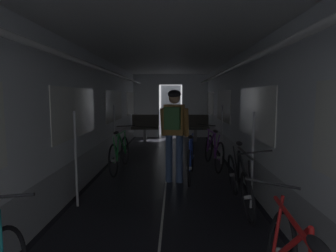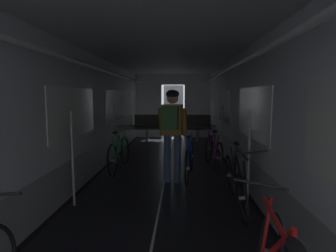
{
  "view_description": "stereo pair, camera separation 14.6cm",
  "coord_description": "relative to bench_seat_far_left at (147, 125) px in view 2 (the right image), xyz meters",
  "views": [
    {
      "loc": [
        0.16,
        -1.8,
        1.62
      ],
      "look_at": [
        0.0,
        4.8,
        0.9
      ],
      "focal_mm": 29.64,
      "sensor_mm": 36.0,
      "label": 1
    },
    {
      "loc": [
        0.31,
        -1.8,
        1.62
      ],
      "look_at": [
        0.0,
        4.8,
        0.9
      ],
      "focal_mm": 29.64,
      "sensor_mm": 36.0,
      "label": 2
    }
  ],
  "objects": [
    {
      "name": "bicycle_black",
      "position": [
        2.01,
        -5.93,
        -0.19
      ],
      "size": [
        0.44,
        1.69,
        0.95
      ],
      "color": "black",
      "rests_on": "ground"
    },
    {
      "name": "bench_seat_far_right",
      "position": [
        1.8,
        0.0,
        0.0
      ],
      "size": [
        0.98,
        0.51,
        0.95
      ],
      "color": "gray",
      "rests_on": "ground"
    },
    {
      "name": "train_car_shell",
      "position": [
        0.9,
        -4.47,
        1.13
      ],
      "size": [
        3.14,
        12.34,
        2.57
      ],
      "color": "black",
      "rests_on": "ground"
    },
    {
      "name": "person_cyclist_aisle",
      "position": [
        1.05,
        -4.81,
        0.5
      ],
      "size": [
        0.56,
        0.44,
        1.73
      ],
      "color": "#384C75",
      "rests_on": "ground"
    },
    {
      "name": "bench_seat_far_left",
      "position": [
        0.0,
        0.0,
        0.0
      ],
      "size": [
        0.98,
        0.51,
        0.95
      ],
      "color": "gray",
      "rests_on": "ground"
    },
    {
      "name": "bicycle_purple",
      "position": [
        1.94,
        -3.68,
        -0.19
      ],
      "size": [
        0.46,
        1.69,
        0.95
      ],
      "color": "black",
      "rests_on": "ground"
    },
    {
      "name": "bicycle_blue_in_aisle",
      "position": [
        1.38,
        -4.54,
        -0.18
      ],
      "size": [
        0.44,
        1.68,
        0.94
      ],
      "color": "black",
      "rests_on": "ground"
    },
    {
      "name": "bicycle_green",
      "position": [
        -0.13,
        -3.99,
        -0.18
      ],
      "size": [
        0.44,
        1.69,
        0.94
      ],
      "color": "black",
      "rests_on": "ground"
    }
  ]
}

